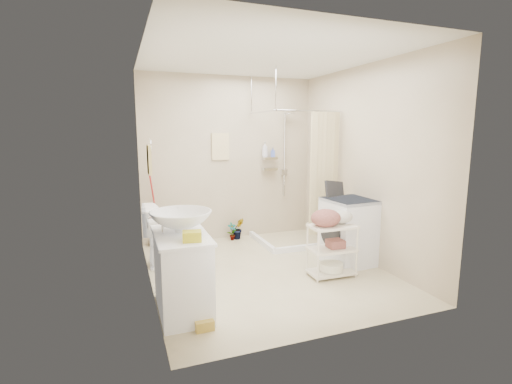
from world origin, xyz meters
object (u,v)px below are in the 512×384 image
Objects in this scene: laundry_rack at (332,246)px; washing_machine at (349,231)px; toilet at (175,235)px; vanity at (182,273)px.

washing_machine is at bearing 36.29° from laundry_rack.
washing_machine is (2.18, -0.73, 0.03)m from toilet.
vanity is 2.37m from washing_machine.
washing_machine reaches higher than vanity.
laundry_rack is (-0.46, -0.31, -0.05)m from washing_machine.
laundry_rack is at bearing -117.46° from toilet.
washing_machine is at bearing -104.66° from toilet.
vanity is 1.08× the size of toilet.
toilet is 0.94× the size of washing_machine.
toilet is at bearing 85.20° from vanity.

